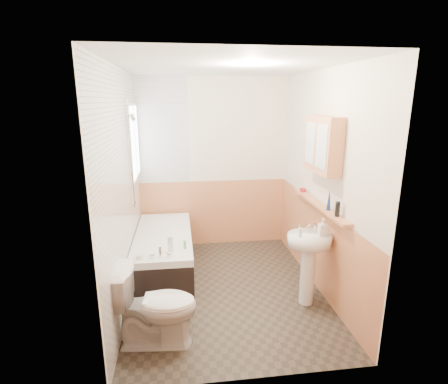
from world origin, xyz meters
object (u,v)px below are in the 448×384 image
(bathtub, at_px, (164,252))
(sink, at_px, (309,254))
(medicine_cabinet, at_px, (323,145))
(pine_shelf, at_px, (319,204))
(toilet, at_px, (155,306))

(bathtub, bearing_deg, sink, -30.33)
(bathtub, relative_size, medicine_cabinet, 2.48)
(bathtub, xyz_separation_m, pine_shelf, (1.77, -0.62, 0.76))
(pine_shelf, xyz_separation_m, medicine_cabinet, (-0.03, -0.06, 0.68))
(pine_shelf, bearing_deg, sink, -123.72)
(sink, bearing_deg, medicine_cabinet, 42.50)
(toilet, relative_size, pine_shelf, 0.54)
(toilet, height_order, pine_shelf, pine_shelf)
(toilet, xyz_separation_m, medicine_cabinet, (1.77, 0.69, 1.34))
(toilet, xyz_separation_m, sink, (1.60, 0.45, 0.20))
(bathtub, xyz_separation_m, sink, (1.57, -0.92, 0.30))
(pine_shelf, bearing_deg, medicine_cabinet, -113.61)
(medicine_cabinet, bearing_deg, bathtub, 158.61)
(toilet, distance_m, medicine_cabinet, 2.33)
(bathtub, relative_size, toilet, 2.13)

